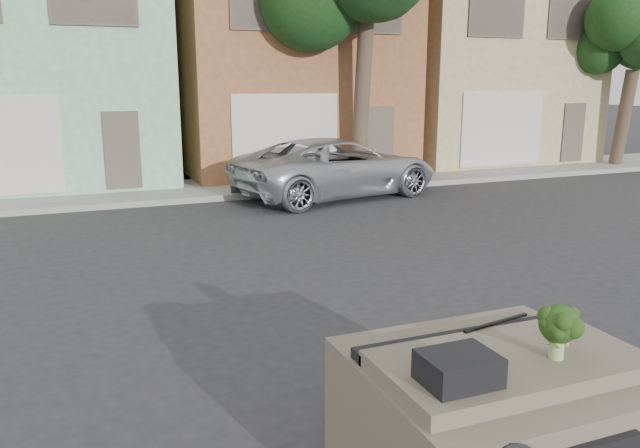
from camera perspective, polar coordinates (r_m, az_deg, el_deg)
ground_plane at (r=7.67m, az=1.42°, el=-10.30°), size 120.00×120.00×0.00m
sidewalk at (r=17.44m, az=-12.33°, el=2.99°), size 40.00×3.00×0.15m
townhouse_mint at (r=20.99m, az=-24.54°, el=13.95°), size 7.20×8.20×7.55m
townhouse_tan at (r=22.05m, az=-4.03°, el=14.96°), size 7.20×8.20×7.55m
townhouse_beige at (r=25.38m, az=12.84°, el=14.43°), size 7.20×8.20×7.55m
silver_pickup at (r=16.61m, az=1.54°, el=2.53°), size 6.05×3.74×1.56m
tree_near at (r=18.07m, az=3.91°, el=16.89°), size 4.40×4.00×8.50m
tree_far at (r=24.10m, az=26.31°, el=11.67°), size 3.20×3.00×6.00m
car_dashboard at (r=5.09m, az=15.49°, el=-16.61°), size 2.00×1.80×1.12m
instrument_hump at (r=4.23m, az=12.54°, el=-12.78°), size 0.48×0.38×0.20m
wiper_arm at (r=5.28m, az=15.82°, el=-8.68°), size 0.69×0.15×0.02m
broccoli at (r=4.73m, az=20.96°, el=-9.15°), size 0.42×0.42×0.41m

